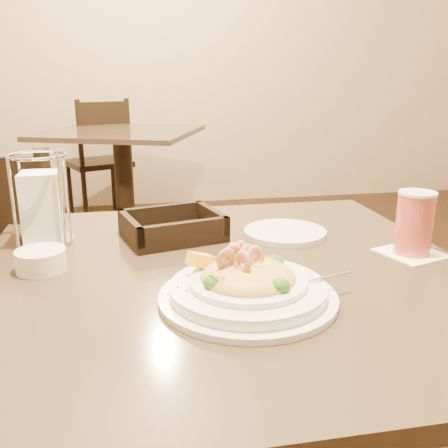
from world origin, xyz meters
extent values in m
cylinder|color=black|center=(0.00, 0.00, 0.38)|extent=(0.12, 0.12, 0.69)
cube|color=brown|center=(0.00, 0.00, 0.74)|extent=(0.90, 0.90, 0.03)
cylinder|color=black|center=(-0.20, 2.46, 0.01)|extent=(0.52, 0.52, 0.03)
cylinder|color=black|center=(-0.20, 2.46, 0.38)|extent=(0.12, 0.12, 0.69)
cube|color=brown|center=(-0.20, 2.46, 0.74)|extent=(1.16, 1.16, 0.03)
cube|color=black|center=(-0.51, 0.58, 0.45)|extent=(0.49, 0.49, 0.04)
cylinder|color=black|center=(-0.30, 0.73, 0.21)|extent=(0.04, 0.04, 0.43)
cylinder|color=black|center=(-0.36, 0.37, 0.21)|extent=(0.04, 0.04, 0.43)
cylinder|color=black|center=(-0.36, 0.37, 0.70)|extent=(0.04, 0.04, 0.46)
cube|color=black|center=(-0.40, 3.04, 0.45)|extent=(0.55, 0.55, 0.04)
cylinder|color=black|center=(-0.30, 3.28, 0.21)|extent=(0.04, 0.04, 0.43)
cylinder|color=black|center=(-0.63, 3.14, 0.21)|extent=(0.04, 0.04, 0.43)
cylinder|color=black|center=(-0.16, 2.95, 0.21)|extent=(0.04, 0.04, 0.43)
cylinder|color=black|center=(-0.49, 2.81, 0.21)|extent=(0.04, 0.04, 0.43)
cylinder|color=black|center=(-0.16, 2.95, 0.70)|extent=(0.04, 0.04, 0.46)
cylinder|color=black|center=(-0.49, 2.81, 0.70)|extent=(0.04, 0.04, 0.46)
cube|color=black|center=(-0.33, 2.88, 0.80)|extent=(0.34, 0.17, 0.22)
cylinder|color=white|center=(0.01, -0.13, 0.76)|extent=(0.28, 0.28, 0.01)
cylinder|color=white|center=(0.01, -0.13, 0.77)|extent=(0.24, 0.24, 0.02)
cylinder|color=white|center=(0.01, -0.13, 0.78)|extent=(0.18, 0.18, 0.01)
ellipsoid|color=gold|center=(0.01, -0.13, 0.79)|extent=(0.15, 0.15, 0.05)
cube|color=yellow|center=(-0.06, -0.08, 0.80)|extent=(0.05, 0.05, 0.03)
cube|color=silver|center=(0.13, -0.14, 0.78)|extent=(0.10, 0.02, 0.01)
cube|color=silver|center=(0.07, -0.14, 0.79)|extent=(0.03, 0.02, 0.00)
torus|color=gold|center=(-0.02, -0.09, 0.80)|extent=(0.04, 0.04, 0.02)
torus|color=gold|center=(-0.04, -0.16, 0.80)|extent=(0.05, 0.04, 0.03)
torus|color=gold|center=(0.01, -0.13, 0.80)|extent=(0.04, 0.03, 0.03)
torus|color=gold|center=(0.02, -0.09, 0.81)|extent=(0.04, 0.04, 0.02)
torus|color=gold|center=(0.00, -0.12, 0.80)|extent=(0.02, 0.02, 0.02)
torus|color=gold|center=(0.01, -0.10, 0.80)|extent=(0.04, 0.04, 0.01)
torus|color=gold|center=(-0.04, -0.16, 0.81)|extent=(0.03, 0.03, 0.02)
torus|color=gold|center=(0.04, -0.11, 0.81)|extent=(0.05, 0.05, 0.01)
torus|color=gold|center=(0.05, -0.12, 0.79)|extent=(0.03, 0.03, 0.02)
torus|color=gold|center=(0.03, -0.15, 0.80)|extent=(0.03, 0.03, 0.01)
torus|color=gold|center=(0.02, -0.14, 0.81)|extent=(0.04, 0.04, 0.01)
torus|color=gold|center=(0.01, -0.14, 0.81)|extent=(0.05, 0.04, 0.02)
torus|color=gold|center=(0.02, -0.16, 0.80)|extent=(0.03, 0.03, 0.02)
torus|color=gold|center=(0.03, -0.13, 0.81)|extent=(0.03, 0.03, 0.02)
torus|color=gold|center=(0.00, -0.17, 0.80)|extent=(0.03, 0.03, 0.02)
torus|color=tan|center=(0.00, -0.11, 0.82)|extent=(0.04, 0.03, 0.04)
torus|color=tan|center=(0.02, -0.13, 0.82)|extent=(0.04, 0.03, 0.04)
torus|color=tan|center=(-0.01, -0.11, 0.82)|extent=(0.04, 0.04, 0.04)
torus|color=tan|center=(-0.01, -0.12, 0.82)|extent=(0.04, 0.02, 0.04)
torus|color=tan|center=(0.01, -0.13, 0.82)|extent=(0.04, 0.04, 0.04)
torus|color=tan|center=(-0.01, -0.15, 0.82)|extent=(0.03, 0.04, 0.04)
torus|color=tan|center=(-0.03, -0.13, 0.82)|extent=(0.04, 0.03, 0.04)
ellipsoid|color=#245714|center=(0.06, -0.10, 0.80)|extent=(0.03, 0.03, 0.02)
ellipsoid|color=#245714|center=(-0.02, -0.08, 0.80)|extent=(0.03, 0.03, 0.02)
ellipsoid|color=#245714|center=(-0.05, -0.16, 0.80)|extent=(0.03, 0.03, 0.02)
ellipsoid|color=#245714|center=(0.04, -0.19, 0.80)|extent=(0.03, 0.03, 0.02)
cube|color=#266619|center=(-0.06, -0.06, 0.78)|extent=(0.00, 0.00, 0.00)
cube|color=#266619|center=(-0.07, -0.07, 0.78)|extent=(0.00, 0.00, 0.00)
cube|color=#266619|center=(0.01, -0.04, 0.78)|extent=(0.00, 0.00, 0.00)
cube|color=#266619|center=(0.06, -0.05, 0.78)|extent=(0.00, 0.00, 0.00)
cube|color=#266619|center=(0.12, -0.12, 0.78)|extent=(0.00, 0.00, 0.00)
cube|color=#266619|center=(-0.10, -0.13, 0.78)|extent=(0.00, 0.00, 0.00)
cube|color=#266619|center=(-0.09, -0.14, 0.78)|extent=(0.00, 0.00, 0.00)
cube|color=#266619|center=(-0.05, -0.03, 0.78)|extent=(0.00, 0.00, 0.00)
cube|color=#266619|center=(-0.06, -0.04, 0.78)|extent=(0.00, 0.00, 0.00)
cube|color=#266619|center=(0.00, -0.03, 0.78)|extent=(0.00, 0.00, 0.00)
cube|color=#266619|center=(0.01, -0.03, 0.78)|extent=(0.00, 0.00, 0.00)
cube|color=#266619|center=(0.12, -0.14, 0.78)|extent=(0.00, 0.00, 0.00)
cube|color=white|center=(0.37, 0.01, 0.75)|extent=(0.14, 0.14, 0.00)
cylinder|color=#CA5047|center=(0.37, 0.01, 0.81)|extent=(0.07, 0.07, 0.12)
cylinder|color=white|center=(0.37, 0.01, 0.87)|extent=(0.07, 0.07, 0.01)
cube|color=black|center=(-0.08, 0.20, 0.76)|extent=(0.23, 0.21, 0.01)
cube|color=black|center=(0.01, 0.22, 0.79)|extent=(0.05, 0.16, 0.04)
cube|color=black|center=(-0.17, 0.18, 0.79)|extent=(0.05, 0.16, 0.04)
cube|color=black|center=(-0.10, 0.27, 0.79)|extent=(0.20, 0.06, 0.04)
cube|color=black|center=(-0.06, 0.13, 0.79)|extent=(0.20, 0.06, 0.04)
cylinder|color=silver|center=(-0.34, 0.23, 0.75)|extent=(0.12, 0.12, 0.01)
torus|color=silver|center=(-0.34, 0.23, 0.93)|extent=(0.12, 0.12, 0.01)
cube|color=white|center=(-0.34, 0.23, 0.83)|extent=(0.09, 0.09, 0.14)
cylinder|color=silver|center=(-0.39, 0.18, 0.85)|extent=(0.01, 0.01, 0.18)
cylinder|color=silver|center=(-0.30, 0.18, 0.85)|extent=(0.01, 0.01, 0.18)
cylinder|color=silver|center=(-0.39, 0.27, 0.85)|extent=(0.01, 0.01, 0.18)
cylinder|color=silver|center=(-0.30, 0.27, 0.85)|extent=(0.01, 0.01, 0.18)
cylinder|color=white|center=(0.17, 0.18, 0.76)|extent=(0.22, 0.22, 0.01)
cylinder|color=white|center=(-0.33, 0.06, 0.77)|extent=(0.11, 0.11, 0.04)
camera|label=1|loc=(-0.16, -0.83, 1.09)|focal=40.00mm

